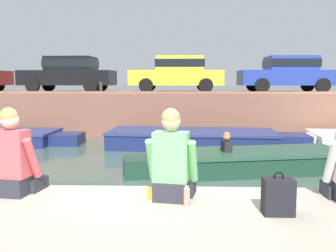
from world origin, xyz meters
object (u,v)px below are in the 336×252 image
person_seated_left (14,161)px  mooring_bollard_mid (101,87)px  car_centre_yellow (177,73)px  motorboat_passing (244,161)px  bottle_drink (187,197)px  boat_moored_central_navy (200,139)px  car_left_inner_black (69,73)px  car_right_inner_blue (288,73)px  person_seated_right (172,164)px  backpack_on_ledge (278,196)px

person_seated_left → mooring_bollard_mid: bearing=97.1°
car_centre_yellow → mooring_bollard_mid: size_ratio=9.06×
person_seated_left → motorboat_passing: bearing=56.4°
motorboat_passing → bottle_drink: size_ratio=27.44×
bottle_drink → person_seated_left: bearing=169.7°
motorboat_passing → mooring_bollard_mid: (-4.71, 5.60, 1.72)m
car_centre_yellow → boat_moored_central_navy: bearing=-78.6°
car_centre_yellow → person_seated_left: size_ratio=4.18×
car_left_inner_black → bottle_drink: 13.88m
boat_moored_central_navy → car_left_inner_black: size_ratio=1.64×
motorboat_passing → car_right_inner_blue: bearing=67.6°
car_left_inner_black → mooring_bollard_mid: 2.62m
boat_moored_central_navy → car_left_inner_black: bearing=144.3°
boat_moored_central_navy → person_seated_right: bearing=-94.9°
car_left_inner_black → bottle_drink: (5.00, -12.86, -1.53)m
person_seated_left → car_left_inner_black: bearing=103.9°
car_centre_yellow → bottle_drink: (0.23, -12.87, -1.52)m
boat_moored_central_navy → person_seated_left: bearing=-106.2°
person_seated_left → person_seated_right: 1.74m
bottle_drink → motorboat_passing: bearing=74.7°
motorboat_passing → car_centre_yellow: size_ratio=1.39×
car_left_inner_black → car_right_inner_blue: (9.55, 0.00, 0.00)m
mooring_bollard_mid → person_seated_left: size_ratio=0.46×
car_centre_yellow → car_left_inner_black: bearing=-180.0°
boat_moored_central_navy → car_right_inner_blue: size_ratio=1.65×
car_centre_yellow → car_right_inner_blue: size_ratio=0.99×
mooring_bollard_mid → backpack_on_ledge: bearing=-70.1°
bottle_drink → backpack_on_ledge: size_ratio=0.50×
motorboat_passing → person_seated_right: 5.55m
car_left_inner_black → mooring_bollard_mid: (1.78, -1.83, -0.61)m
person_seated_left → backpack_on_ledge: bearing=-11.0°
car_left_inner_black → car_centre_yellow: 4.77m
car_right_inner_blue → mooring_bollard_mid: bearing=-166.7°
boat_moored_central_navy → motorboat_passing: bearing=-75.0°
motorboat_passing → car_right_inner_blue: 8.37m
car_right_inner_blue → person_seated_right: bearing=-110.4°
motorboat_passing → bottle_drink: (-1.49, -5.43, 0.80)m
person_seated_right → backpack_on_ledge: size_ratio=2.37×
person_seated_right → bottle_drink: person_seated_right is taller
car_centre_yellow → bottle_drink: 12.96m
car_right_inner_blue → person_seated_left: bearing=-117.2°
motorboat_passing → car_centre_yellow: 7.97m
boat_moored_central_navy → bottle_drink: bearing=-93.7°
person_seated_left → person_seated_right: bearing=-3.4°
car_left_inner_black → bottle_drink: size_ratio=20.05×
car_centre_yellow → car_right_inner_blue: bearing=0.0°
car_left_inner_black → backpack_on_ledge: car_left_inner_black is taller
boat_moored_central_navy → motorboat_passing: motorboat_passing is taller
car_left_inner_black → car_centre_yellow: same height
person_seated_right → person_seated_left: bearing=176.6°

